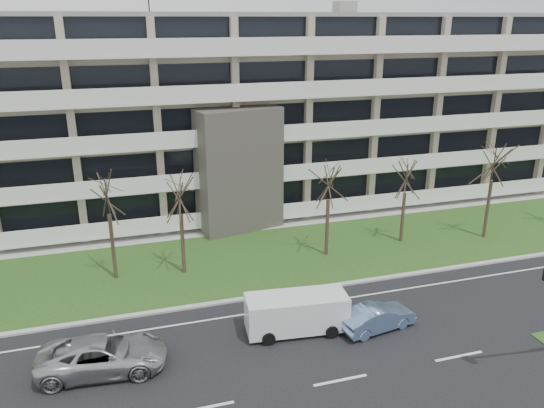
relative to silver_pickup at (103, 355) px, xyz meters
name	(u,v)px	position (x,y,z in m)	size (l,w,h in m)	color
ground	(340,380)	(9.84, -3.73, -0.78)	(160.00, 160.00, 0.00)	black
grass_verge	(260,258)	(9.84, 9.27, -0.75)	(90.00, 10.00, 0.06)	#234517
curb	(284,293)	(9.84, 4.27, -0.72)	(90.00, 0.35, 0.12)	#B2B2AD
sidewalk	(240,228)	(9.84, 14.77, -0.74)	(90.00, 2.00, 0.08)	#B2B2AD
lane_edge_line	(292,307)	(9.84, 2.77, -0.78)	(90.00, 0.12, 0.01)	white
apartment_building	(219,112)	(9.84, 21.59, 6.83)	(60.50, 15.10, 18.75)	#B6A58D
silver_pickup	(103,355)	(0.00, 0.00, 0.00)	(2.60, 5.63, 1.57)	#B0B3B8
blue_sedan	(377,317)	(13.25, -0.52, -0.12)	(1.39, 3.99, 1.32)	#7494C9
white_van	(298,310)	(9.35, 0.50, 0.39)	(5.22, 2.48, 1.96)	white
tree_2	(106,188)	(0.72, 9.06, 4.96)	(3.69, 3.69, 7.38)	#382B21
tree_3	(179,190)	(4.78, 8.57, 4.62)	(3.47, 3.47, 6.95)	#382B21
tree_4	(329,177)	(14.19, 8.48, 4.63)	(3.48, 3.48, 6.97)	#382B21
tree_5	(406,173)	(20.08, 9.04, 4.22)	(3.22, 3.22, 6.44)	#382B21
tree_6	(495,157)	(26.19, 8.00, 5.18)	(3.83, 3.83, 7.67)	#382B21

